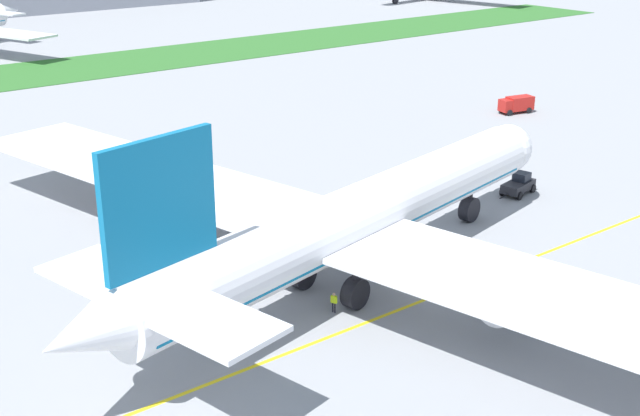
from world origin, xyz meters
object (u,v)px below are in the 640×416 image
pushback_tug (519,185)px  service_truck_fuel_bowser (516,104)px  airliner_foreground (351,221)px  service_truck_baggage_loader (166,152)px  ground_crew_marshaller_front (334,301)px

pushback_tug → service_truck_fuel_bowser: 37.03m
airliner_foreground → service_truck_baggage_loader: (3.51, 39.06, -4.09)m
ground_crew_marshaller_front → service_truck_fuel_bowser: 69.90m
airliner_foreground → pushback_tug: airliner_foreground is taller
ground_crew_marshaller_front → service_truck_baggage_loader: (7.66, 42.03, 0.66)m
ground_crew_marshaller_front → service_truck_baggage_loader: service_truck_baggage_loader is taller
airliner_foreground → pushback_tug: (29.11, 6.27, -4.72)m
airliner_foreground → service_truck_baggage_loader: airliner_foreground is taller
ground_crew_marshaller_front → service_truck_fuel_bowser: (61.56, 33.11, 0.36)m
airliner_foreground → service_truck_baggage_loader: bearing=84.9°
airliner_foreground → ground_crew_marshaller_front: size_ratio=54.65×
ground_crew_marshaller_front → service_truck_baggage_loader: 42.72m
ground_crew_marshaller_front → airliner_foreground: bearing=35.5°
airliner_foreground → service_truck_baggage_loader: 39.43m
airliner_foreground → service_truck_fuel_bowser: 65.00m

